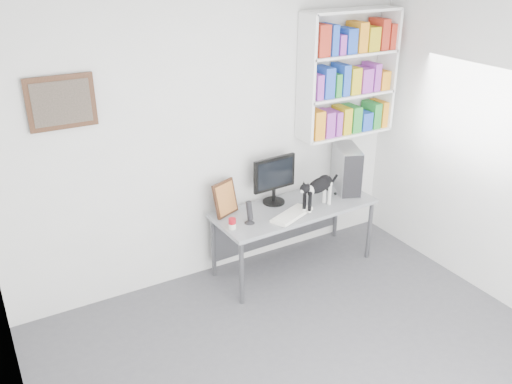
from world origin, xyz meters
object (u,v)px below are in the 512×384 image
desk (294,237)px  keyboard (292,215)px  bookshelf (348,74)px  pc_tower (346,169)px  monitor (274,180)px  speaker (249,212)px  cat (318,193)px  leaning_print (225,198)px  soup_can (232,224)px

desk → keyboard: (-0.14, -0.16, 0.36)m
bookshelf → pc_tower: 0.95m
pc_tower → keyboard: bearing=-140.7°
monitor → speaker: (-0.42, -0.26, -0.13)m
bookshelf → pc_tower: size_ratio=2.67×
desk → cat: size_ratio=3.07×
monitor → pc_tower: (0.82, -0.09, -0.01)m
desk → monitor: bearing=124.1°
speaker → cat: (0.72, -0.06, 0.05)m
pc_tower → cat: size_ratio=0.88×
leaning_print → monitor: bearing=-23.4°
pc_tower → cat: bearing=-133.3°
soup_can → cat: 0.92m
speaker → monitor: bearing=6.9°
speaker → pc_tower: bearing=-17.2°
soup_can → bookshelf: bearing=12.4°
desk → speaker: speaker is taller
soup_can → monitor: bearing=24.7°
keyboard → soup_can: 0.60m
leaning_print → cat: (0.83, -0.33, -0.01)m
keyboard → leaning_print: 0.65m
bookshelf → leaning_print: bookshelf is taller
monitor → leaning_print: (-0.53, 0.01, -0.07)m
bookshelf → keyboard: bearing=-156.2°
bookshelf → soup_can: bookshelf is taller
desk → leaning_print: (-0.66, 0.19, 0.51)m
keyboard → cat: bearing=-19.0°
cat → pc_tower: bearing=5.3°
desk → soup_can: size_ratio=16.08×
desk → pc_tower: bearing=5.3°
bookshelf → desk: bearing=-162.9°
bookshelf → monitor: 1.27m
bookshelf → desk: bookshelf is taller
monitor → soup_can: size_ratio=4.87×
monitor → pc_tower: bearing=-10.0°
bookshelf → keyboard: bookshelf is taller
bookshelf → monitor: (-0.86, -0.04, -0.93)m
monitor → keyboard: monitor is taller
monitor → pc_tower: monitor is taller
keyboard → leaning_print: (-0.52, 0.35, 0.15)m
monitor → speaker: bearing=-151.7°
monitor → desk: bearing=-57.5°
pc_tower → leaning_print: pc_tower is taller
keyboard → speaker: size_ratio=2.06×
bookshelf → speaker: size_ratio=5.54×
bookshelf → keyboard: (-0.87, -0.39, -1.16)m
keyboard → speaker: speaker is taller
bookshelf → speaker: bearing=-166.7°
pc_tower → speaker: bearing=-149.7°
pc_tower → soup_can: 1.45m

